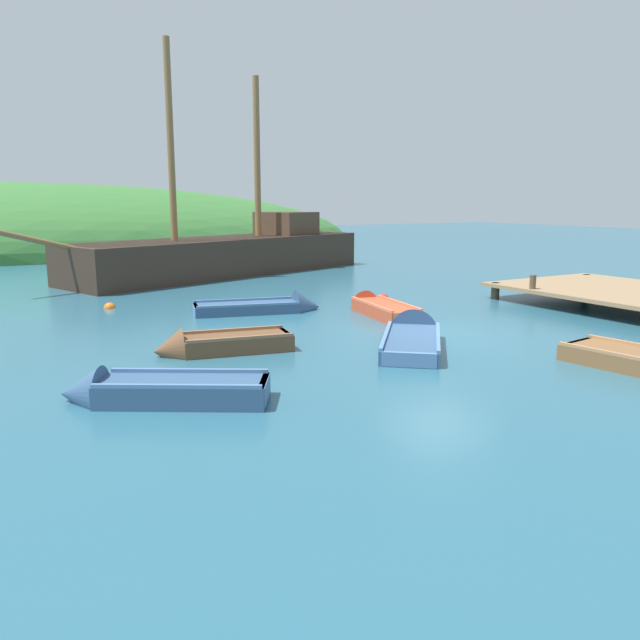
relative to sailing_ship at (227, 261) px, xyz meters
name	(u,v)px	position (x,y,z in m)	size (l,w,h in m)	color
ground_plane	(439,336)	(-0.44, -15.30, -0.59)	(120.00, 120.00, 0.00)	#285B70
dock	(639,294)	(7.66, -15.30, -0.13)	(5.50, 8.14, 1.60)	#937551
shore_hill	(19,251)	(-7.09, 19.58, -0.59)	(50.56, 21.54, 9.02)	#387033
sailing_ship	(227,261)	(0.00, 0.00, 0.00)	(17.15, 8.28, 10.58)	#38281E
rowboat_near_dock	(269,309)	(-2.63, -9.97, -0.50)	(4.01, 2.08, 1.12)	#335175
rowboat_outer_right	(412,340)	(-1.54, -15.59, -0.49)	(3.38, 3.68, 1.19)	#335175
rowboat_center	(378,310)	(0.06, -11.92, -0.46)	(1.54, 3.62, 0.92)	#C64C2D
rowboat_portside	(217,347)	(-5.88, -14.07, -0.47)	(3.19, 1.58, 0.98)	brown
rowboat_far	(155,394)	(-8.05, -16.84, -0.45)	(3.52, 2.69, 0.97)	#335175
buoy_red	(383,299)	(1.81, -9.79, -0.59)	(0.40, 0.40, 0.40)	red
buoy_orange	(110,308)	(-6.70, -6.87, -0.59)	(0.36, 0.36, 0.36)	orange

